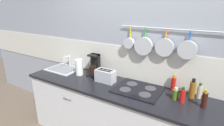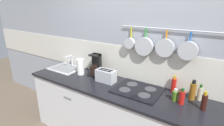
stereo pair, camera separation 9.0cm
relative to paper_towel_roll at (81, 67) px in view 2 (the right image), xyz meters
The scene contains 14 objects.
wall_back 0.94m from the paper_towel_roll, 18.66° to the left, with size 7.20×0.15×2.60m.
cabinet_base 1.04m from the paper_towel_roll, ahead, with size 3.02×0.63×0.87m.
countertop 0.87m from the paper_towel_roll, ahead, with size 3.06×0.65×0.03m.
sink_basin 0.39m from the paper_towel_roll, behind, with size 0.51×0.40×0.21m.
paper_towel_roll is the anchor object (origin of this frame).
coffee_maker 0.23m from the paper_towel_roll, 29.50° to the left, with size 0.16×0.17×0.32m.
toaster 0.48m from the paper_towel_roll, ahead, with size 0.29×0.14×0.17m.
cooktop 0.97m from the paper_towel_roll, ahead, with size 0.57×0.48×0.01m.
bottle_vinegar 1.35m from the paper_towel_roll, ahead, with size 0.05×0.05×0.21m.
bottle_cooking_wine 1.41m from the paper_towel_roll, ahead, with size 0.07×0.07×0.14m.
bottle_olive_oil 1.49m from the paper_towel_roll, ahead, with size 0.06×0.06×0.18m.
bottle_hot_sauce 1.57m from the paper_towel_roll, ahead, with size 0.07×0.07×0.23m.
bottle_dish_soap 1.64m from the paper_towel_roll, ahead, with size 0.05×0.05×0.19m.
bottle_sesame_oil 1.70m from the paper_towel_roll, ahead, with size 0.05×0.05×0.20m.
Camera 2 is at (0.92, -1.73, 1.91)m, focal length 28.00 mm.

